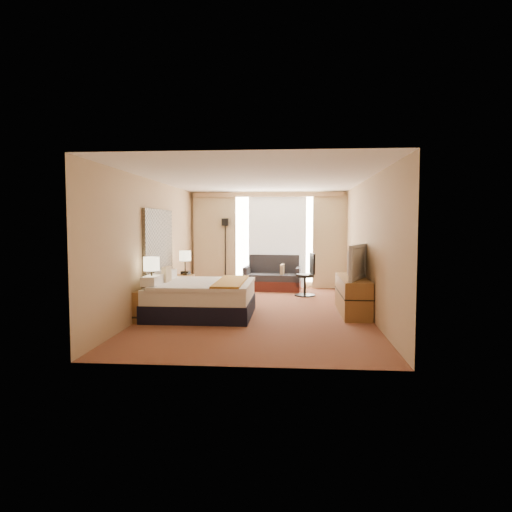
# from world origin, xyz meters

# --- Properties ---
(floor) EXTENTS (4.20, 7.00, 0.02)m
(floor) POSITION_xyz_m (0.00, 0.00, 0.00)
(floor) COLOR maroon
(floor) RESTS_ON ground
(ceiling) EXTENTS (4.20, 7.00, 0.02)m
(ceiling) POSITION_xyz_m (0.00, 0.00, 2.60)
(ceiling) COLOR white
(ceiling) RESTS_ON wall_back
(wall_back) EXTENTS (4.20, 0.02, 2.60)m
(wall_back) POSITION_xyz_m (0.00, 3.50, 1.30)
(wall_back) COLOR tan
(wall_back) RESTS_ON ground
(wall_front) EXTENTS (4.20, 0.02, 2.60)m
(wall_front) POSITION_xyz_m (0.00, -3.50, 1.30)
(wall_front) COLOR tan
(wall_front) RESTS_ON ground
(wall_left) EXTENTS (0.02, 7.00, 2.60)m
(wall_left) POSITION_xyz_m (-2.10, 0.00, 1.30)
(wall_left) COLOR tan
(wall_left) RESTS_ON ground
(wall_right) EXTENTS (0.02, 7.00, 2.60)m
(wall_right) POSITION_xyz_m (2.10, 0.00, 1.30)
(wall_right) COLOR tan
(wall_right) RESTS_ON ground
(headboard) EXTENTS (0.06, 1.85, 1.50)m
(headboard) POSITION_xyz_m (-2.06, 0.20, 1.28)
(headboard) COLOR black
(headboard) RESTS_ON wall_left
(nightstand_left) EXTENTS (0.45, 0.52, 0.55)m
(nightstand_left) POSITION_xyz_m (-1.87, -1.05, 0.28)
(nightstand_left) COLOR olive
(nightstand_left) RESTS_ON floor
(nightstand_right) EXTENTS (0.45, 0.52, 0.55)m
(nightstand_right) POSITION_xyz_m (-1.87, 1.45, 0.28)
(nightstand_right) COLOR olive
(nightstand_right) RESTS_ON floor
(media_dresser) EXTENTS (0.50, 1.80, 0.70)m
(media_dresser) POSITION_xyz_m (1.83, 0.00, 0.35)
(media_dresser) COLOR olive
(media_dresser) RESTS_ON floor
(window) EXTENTS (2.30, 0.02, 2.30)m
(window) POSITION_xyz_m (0.25, 3.47, 1.32)
(window) COLOR white
(window) RESTS_ON wall_back
(curtains) EXTENTS (4.12, 0.19, 2.56)m
(curtains) POSITION_xyz_m (-0.00, 3.39, 1.41)
(curtains) COLOR beige
(curtains) RESTS_ON floor
(bed) EXTENTS (1.91, 1.75, 0.93)m
(bed) POSITION_xyz_m (-1.06, -0.48, 0.34)
(bed) COLOR black
(bed) RESTS_ON floor
(loveseat) EXTENTS (1.52, 0.89, 0.91)m
(loveseat) POSITION_xyz_m (0.15, 3.04, 0.30)
(loveseat) COLOR #4F1E16
(loveseat) RESTS_ON floor
(floor_lamp) EXTENTS (0.24, 0.24, 1.88)m
(floor_lamp) POSITION_xyz_m (-1.15, 3.30, 1.33)
(floor_lamp) COLOR black
(floor_lamp) RESTS_ON floor
(desk_chair) EXTENTS (0.50, 0.50, 1.03)m
(desk_chair) POSITION_xyz_m (1.02, 2.11, 0.46)
(desk_chair) COLOR black
(desk_chair) RESTS_ON floor
(lamp_left) EXTENTS (0.28, 0.28, 0.60)m
(lamp_left) POSITION_xyz_m (-1.85, -0.98, 1.01)
(lamp_left) COLOR black
(lamp_left) RESTS_ON nightstand_left
(lamp_right) EXTENTS (0.27, 0.27, 0.56)m
(lamp_right) POSITION_xyz_m (-1.82, 1.45, 0.99)
(lamp_right) COLOR black
(lamp_right) RESTS_ON nightstand_right
(tissue_box) EXTENTS (0.13, 0.13, 0.10)m
(tissue_box) POSITION_xyz_m (-1.77, -1.20, 0.60)
(tissue_box) COLOR #7D9DC2
(tissue_box) RESTS_ON nightstand_left
(telephone) EXTENTS (0.22, 0.19, 0.08)m
(telephone) POSITION_xyz_m (-1.84, 1.60, 0.59)
(telephone) COLOR black
(telephone) RESTS_ON nightstand_right
(television) EXTENTS (0.58, 1.11, 0.66)m
(television) POSITION_xyz_m (1.78, -0.28, 1.03)
(television) COLOR black
(television) RESTS_ON media_dresser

